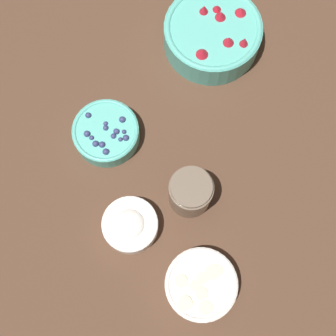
% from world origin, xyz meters
% --- Properties ---
extents(ground_plane, '(4.00, 4.00, 0.00)m').
position_xyz_m(ground_plane, '(0.00, 0.00, 0.00)').
color(ground_plane, '#4C3323').
extents(bowl_strawberries, '(0.24, 0.24, 0.10)m').
position_xyz_m(bowl_strawberries, '(0.28, 0.06, 0.05)').
color(bowl_strawberries, '#56B7A8').
rests_on(bowl_strawberries, ground_plane).
extents(bowl_blueberries, '(0.16, 0.16, 0.06)m').
position_xyz_m(bowl_blueberries, '(-0.07, 0.16, 0.03)').
color(bowl_blueberries, '#56B7A8').
rests_on(bowl_blueberries, ground_plane).
extents(bowl_bananas, '(0.15, 0.15, 0.06)m').
position_xyz_m(bowl_bananas, '(-0.27, -0.19, 0.03)').
color(bowl_bananas, silver).
rests_on(bowl_bananas, ground_plane).
extents(bowl_cream, '(0.12, 0.12, 0.06)m').
position_xyz_m(bowl_cream, '(-0.23, 0.01, 0.03)').
color(bowl_cream, white).
rests_on(bowl_cream, ground_plane).
extents(jar_chocolate, '(0.10, 0.10, 0.11)m').
position_xyz_m(jar_chocolate, '(-0.10, -0.08, 0.05)').
color(jar_chocolate, brown).
rests_on(jar_chocolate, ground_plane).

